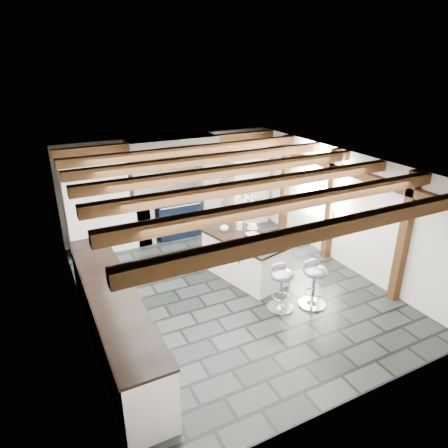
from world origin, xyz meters
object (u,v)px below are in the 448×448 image
bar_stool_near (314,278)px  bar_stool_far (281,282)px  range_cooker (176,216)px  kitchen_island (245,256)px

bar_stool_near → bar_stool_far: 0.57m
bar_stool_far → bar_stool_near: bearing=-6.7°
range_cooker → kitchen_island: size_ratio=0.54×
range_cooker → bar_stool_near: bearing=-75.1°
bar_stool_near → bar_stool_far: bearing=179.2°
bar_stool_near → bar_stool_far: size_ratio=1.02×
range_cooker → bar_stool_near: (1.01, -3.80, 0.06)m
kitchen_island → bar_stool_far: 1.22m
bar_stool_near → bar_stool_far: (-0.54, 0.16, -0.01)m
bar_stool_far → kitchen_island: bearing=99.8°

